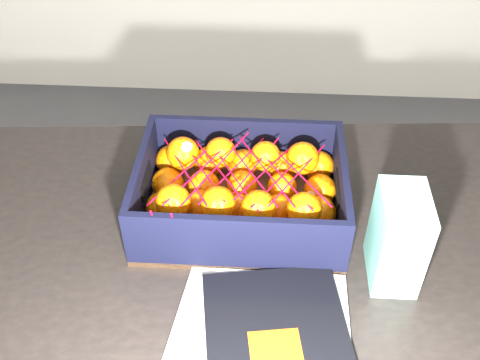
# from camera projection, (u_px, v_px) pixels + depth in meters

# --- Properties ---
(table) EXTENTS (1.26, 0.89, 0.75)m
(table) POSITION_uv_depth(u_px,v_px,m) (275.00, 301.00, 1.02)
(table) COLOR black
(table) RESTS_ON ground
(magazine_stack) EXTENTS (0.31, 0.31, 0.02)m
(magazine_stack) POSITION_uv_depth(u_px,v_px,m) (266.00, 348.00, 0.82)
(magazine_stack) COLOR beige
(magazine_stack) RESTS_ON table
(produce_crate) EXTENTS (0.36, 0.27, 0.12)m
(produce_crate) POSITION_uv_depth(u_px,v_px,m) (241.00, 199.00, 1.02)
(produce_crate) COLOR brown
(produce_crate) RESTS_ON table
(clementine_heap) EXTENTS (0.34, 0.26, 0.11)m
(clementine_heap) POSITION_uv_depth(u_px,v_px,m) (240.00, 192.00, 1.00)
(clementine_heap) COLOR #E46104
(clementine_heap) RESTS_ON produce_crate
(mesh_net) EXTENTS (0.30, 0.24, 0.09)m
(mesh_net) POSITION_uv_depth(u_px,v_px,m) (236.00, 174.00, 0.97)
(mesh_net) COLOR red
(mesh_net) RESTS_ON clementine_heap
(retail_carton) EXTENTS (0.07, 0.11, 0.16)m
(retail_carton) POSITION_uv_depth(u_px,v_px,m) (398.00, 238.00, 0.88)
(retail_carton) COLOR white
(retail_carton) RESTS_ON table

